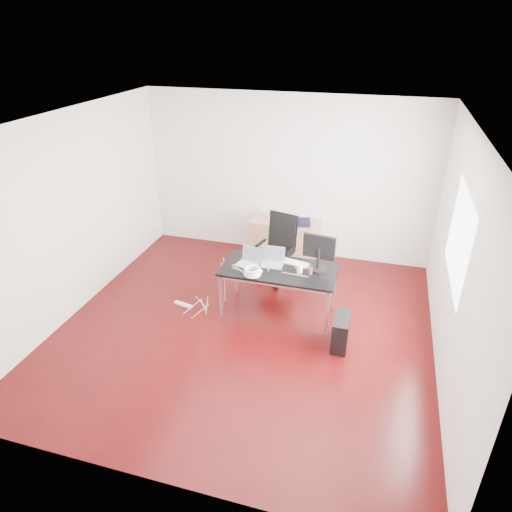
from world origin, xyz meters
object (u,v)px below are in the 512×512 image
(desk, at_px, (279,272))
(office_chair, at_px, (278,245))
(filing_cabinet_right, at_px, (303,242))
(filing_cabinet_left, at_px, (266,237))
(pc_tower, at_px, (341,332))

(desk, xyz_separation_m, office_chair, (-0.24, 0.95, -0.07))
(filing_cabinet_right, bearing_deg, filing_cabinet_left, 180.00)
(filing_cabinet_right, relative_size, pc_tower, 1.56)
(office_chair, bearing_deg, pc_tower, -36.27)
(desk, height_order, filing_cabinet_left, desk)
(desk, height_order, filing_cabinet_right, desk)
(filing_cabinet_right, xyz_separation_m, pc_tower, (0.93, -2.26, -0.13))
(filing_cabinet_right, bearing_deg, pc_tower, -67.71)
(office_chair, relative_size, filing_cabinet_left, 1.54)
(desk, relative_size, pc_tower, 3.56)
(pc_tower, bearing_deg, filing_cabinet_left, 124.93)
(office_chair, xyz_separation_m, filing_cabinet_right, (0.27, 0.78, -0.26))
(filing_cabinet_left, bearing_deg, filing_cabinet_right, 0.00)
(filing_cabinet_left, distance_m, pc_tower, 2.78)
(desk, xyz_separation_m, filing_cabinet_right, (0.03, 1.73, -0.33))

